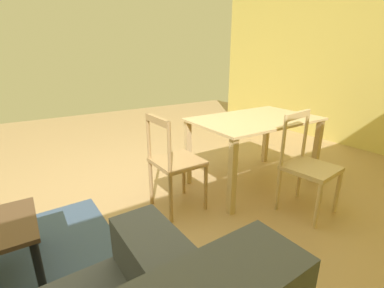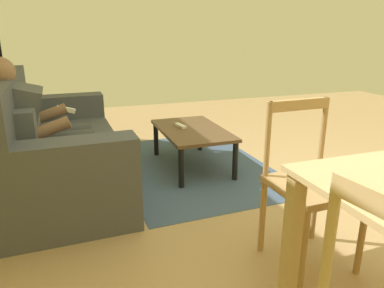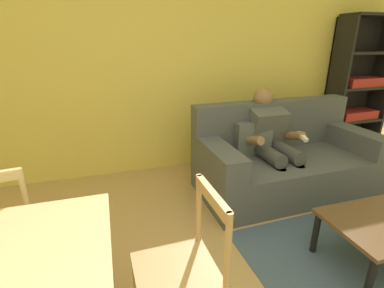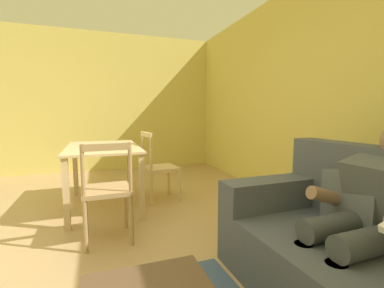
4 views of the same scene
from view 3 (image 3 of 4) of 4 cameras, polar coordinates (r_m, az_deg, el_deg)
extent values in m
cube|color=#DBC660|center=(3.54, -8.84, 16.40)|extent=(7.13, 0.12, 2.77)
cube|color=#474C56|center=(3.36, 18.33, -5.55)|extent=(1.96, 0.98, 0.41)
cube|color=#474C56|center=(3.47, 15.67, 3.98)|extent=(1.94, 0.25, 0.54)
cube|color=#474C56|center=(2.83, 5.05, -2.37)|extent=(0.27, 0.94, 0.23)
cube|color=#474C56|center=(3.80, 29.22, 1.06)|extent=(0.27, 0.94, 0.23)
cube|color=#535960|center=(3.20, 12.06, 1.18)|extent=(0.40, 0.15, 0.36)
cube|color=#4C5156|center=(3.30, 14.36, 2.69)|extent=(0.41, 0.35, 0.54)
sphere|color=#8C664C|center=(3.30, 14.00, 9.06)|extent=(0.21, 0.21, 0.21)
cylinder|color=#3D4145|center=(3.08, 15.16, -2.03)|extent=(0.16, 0.44, 0.15)
cylinder|color=#8C664C|center=(3.03, 16.95, -8.32)|extent=(0.11, 0.11, 0.41)
cube|color=black|center=(3.06, 17.50, -11.70)|extent=(0.11, 0.24, 0.08)
cylinder|color=#3D4145|center=(3.20, 18.46, -1.51)|extent=(0.16, 0.44, 0.15)
cylinder|color=#8C664C|center=(3.16, 20.26, -7.55)|extent=(0.11, 0.11, 0.41)
cube|color=black|center=(3.18, 20.79, -10.79)|extent=(0.11, 0.24, 0.08)
cylinder|color=#8C664C|center=(3.06, 11.97, 0.69)|extent=(0.10, 0.35, 0.19)
cylinder|color=#8C664C|center=(3.33, 19.44, 1.59)|extent=(0.10, 0.35, 0.19)
cube|color=white|center=(3.20, 21.23, 1.38)|extent=(0.04, 0.15, 0.08)
cylinder|color=black|center=(2.28, 32.01, -22.26)|extent=(0.05, 0.05, 0.36)
cylinder|color=black|center=(2.54, 23.48, -15.96)|extent=(0.05, 0.05, 0.36)
cube|color=black|center=(4.52, 26.79, 9.67)|extent=(0.04, 0.36, 1.89)
cube|color=black|center=(5.10, 33.40, 9.48)|extent=(0.04, 0.36, 1.89)
cube|color=black|center=(4.92, 28.88, 10.02)|extent=(0.83, 0.02, 1.89)
cube|color=black|center=(5.02, 28.45, -0.79)|extent=(0.76, 0.36, 0.04)
cube|color=black|center=(4.89, 29.36, 4.39)|extent=(0.76, 0.36, 0.04)
cube|color=black|center=(4.80, 30.33, 9.80)|extent=(0.76, 0.36, 0.04)
cube|color=black|center=(4.76, 31.36, 15.35)|extent=(0.76, 0.36, 0.04)
cube|color=black|center=(4.77, 32.46, 20.93)|extent=(0.76, 0.36, 0.04)
cube|color=#333338|center=(5.00, 28.97, 0.00)|extent=(0.63, 0.30, 0.12)
cube|color=beige|center=(4.97, 29.26, 1.31)|extent=(0.63, 0.31, 0.12)
cube|color=maroon|center=(4.86, 29.73, 5.20)|extent=(0.63, 0.32, 0.12)
cube|color=maroon|center=(4.79, 30.79, 10.65)|extent=(0.63, 0.31, 0.12)
cube|color=#D1B27F|center=(1.95, -16.73, -20.42)|extent=(0.06, 0.06, 0.74)
cube|color=#D1B27F|center=(2.30, -33.37, -14.15)|extent=(0.47, 0.47, 0.04)
cylinder|color=#D1B27F|center=(2.54, -27.48, -15.52)|extent=(0.04, 0.04, 0.44)
cylinder|color=#D1B27F|center=(2.24, -27.85, -20.96)|extent=(0.04, 0.04, 0.44)
cylinder|color=#D1B27F|center=(1.99, -30.05, -10.65)|extent=(0.03, 0.03, 0.49)
cube|color=tan|center=(1.62, -3.14, -24.49)|extent=(0.43, 0.43, 0.04)
cylinder|color=tan|center=(1.95, 1.22, -24.45)|extent=(0.04, 0.04, 0.47)
cylinder|color=tan|center=(1.66, 1.34, -13.11)|extent=(0.03, 0.03, 0.45)
cylinder|color=tan|center=(1.39, 7.14, -21.23)|extent=(0.03, 0.03, 0.45)
cube|color=tan|center=(1.41, 4.10, -10.52)|extent=(0.05, 0.38, 0.06)
cube|color=#3D5170|center=(2.80, 33.79, -18.79)|extent=(2.05, 1.47, 0.01)
camera|label=1|loc=(3.45, 7.44, 16.92)|focal=25.26mm
camera|label=2|loc=(2.66, -44.53, 7.48)|focal=33.64mm
camera|label=4|loc=(2.99, 51.39, 4.09)|focal=25.08mm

